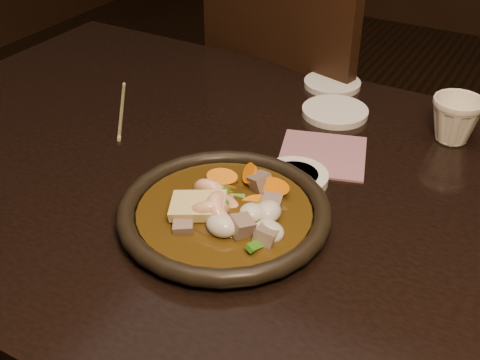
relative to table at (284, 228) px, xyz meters
The scene contains 10 objects.
table is the anchor object (origin of this frame).
chair 0.64m from the table, 111.11° to the left, with size 0.55×0.55×0.96m.
plate 0.16m from the table, 109.87° to the right, with size 0.31×0.31×0.03m.
stirfry 0.16m from the table, 106.86° to the right, with size 0.17×0.20×0.07m.
soy_dish 0.09m from the table, 87.35° to the left, with size 0.11×0.11×0.02m, color white.
saucer_left 0.29m from the table, 96.44° to the left, with size 0.13×0.13×0.01m, color white.
saucer_right 0.41m from the table, 102.30° to the left, with size 0.12×0.12×0.01m, color white.
tea_cup 0.36m from the table, 56.86° to the left, with size 0.09×0.08×0.09m, color silver.
chopsticks 0.41m from the table, 168.50° to the left, with size 0.15×0.19×0.01m.
napkin 0.15m from the table, 85.96° to the left, with size 0.14×0.14×0.00m, color #9D606F.
Camera 1 is at (0.32, -0.71, 1.29)m, focal length 45.00 mm.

